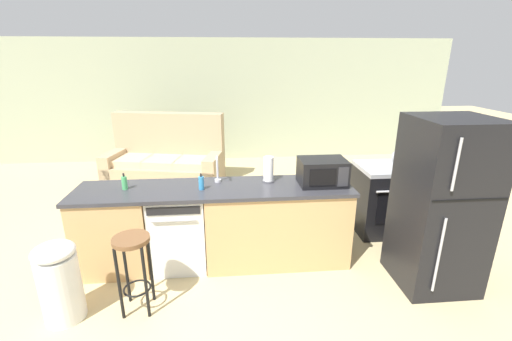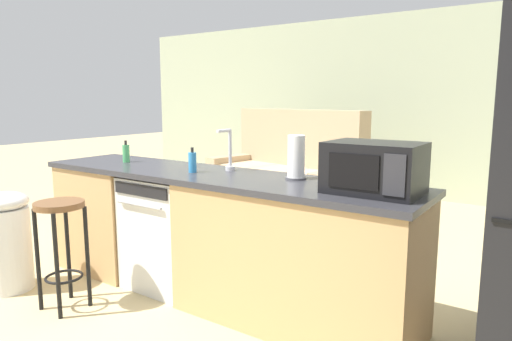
% 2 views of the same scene
% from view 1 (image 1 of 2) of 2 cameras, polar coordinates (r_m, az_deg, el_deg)
% --- Properties ---
extents(ground_plane, '(24.00, 24.00, 0.00)m').
position_cam_1_polar(ground_plane, '(4.08, -8.60, -14.71)').
color(ground_plane, tan).
extents(wall_back, '(10.00, 0.06, 2.60)m').
position_cam_1_polar(wall_back, '(7.67, -5.11, 11.49)').
color(wall_back, '#A8B293').
rests_on(wall_back, ground_plane).
extents(kitchen_counter, '(2.94, 0.66, 0.90)m').
position_cam_1_polar(kitchen_counter, '(3.86, -5.31, -9.43)').
color(kitchen_counter, tan).
rests_on(kitchen_counter, ground_plane).
extents(dishwasher, '(0.58, 0.61, 0.84)m').
position_cam_1_polar(dishwasher, '(3.90, -12.62, -9.53)').
color(dishwasher, white).
rests_on(dishwasher, ground_plane).
extents(stove_range, '(0.76, 0.68, 0.90)m').
position_cam_1_polar(stove_range, '(4.81, 20.79, -4.41)').
color(stove_range, black).
rests_on(stove_range, ground_plane).
extents(refrigerator, '(0.72, 0.73, 1.71)m').
position_cam_1_polar(refrigerator, '(3.79, 28.49, -5.06)').
color(refrigerator, black).
rests_on(refrigerator, ground_plane).
extents(microwave, '(0.50, 0.37, 0.28)m').
position_cam_1_polar(microwave, '(3.75, 11.00, -0.21)').
color(microwave, black).
rests_on(microwave, kitchen_counter).
extents(sink_faucet, '(0.07, 0.18, 0.30)m').
position_cam_1_polar(sink_faucet, '(3.76, -6.45, -0.08)').
color(sink_faucet, silver).
rests_on(sink_faucet, kitchen_counter).
extents(paper_towel_roll, '(0.14, 0.14, 0.28)m').
position_cam_1_polar(paper_towel_roll, '(3.77, 2.10, 0.18)').
color(paper_towel_roll, '#4C4C51').
rests_on(paper_towel_roll, kitchen_counter).
extents(soap_bottle, '(0.06, 0.06, 0.18)m').
position_cam_1_polar(soap_bottle, '(3.60, -9.11, -2.05)').
color(soap_bottle, '#338CCC').
rests_on(soap_bottle, kitchen_counter).
extents(dish_soap_bottle, '(0.06, 0.06, 0.18)m').
position_cam_1_polar(dish_soap_bottle, '(3.81, -21.07, -1.91)').
color(dish_soap_bottle, '#4CB266').
rests_on(dish_soap_bottle, kitchen_counter).
extents(kettle, '(0.21, 0.17, 0.19)m').
position_cam_1_polar(kettle, '(4.82, 22.66, 2.18)').
color(kettle, '#B2B2B7').
rests_on(kettle, stove_range).
extents(bar_stool, '(0.32, 0.32, 0.74)m').
position_cam_1_polar(bar_stool, '(3.29, -19.78, -13.59)').
color(bar_stool, brown).
rests_on(bar_stool, ground_plane).
extents(trash_bin, '(0.35, 0.35, 0.74)m').
position_cam_1_polar(trash_bin, '(3.54, -29.93, -15.68)').
color(trash_bin, white).
rests_on(trash_bin, ground_plane).
extents(couch, '(2.14, 1.29, 1.27)m').
position_cam_1_polar(couch, '(6.38, -14.62, 1.20)').
color(couch, tan).
rests_on(couch, ground_plane).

